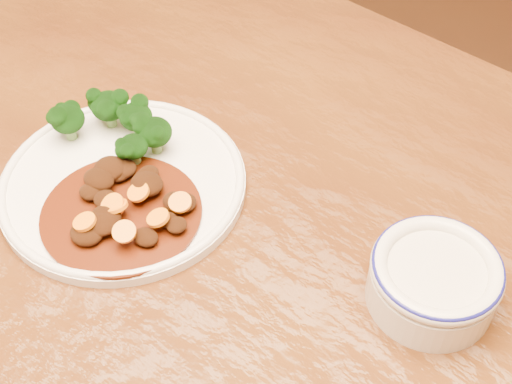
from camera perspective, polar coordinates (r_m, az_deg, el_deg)
The scene contains 5 objects.
dining_table at distance 0.70m, azimuth -6.66°, elevation -9.70°, with size 1.60×1.09×0.75m.
dinner_plate at distance 0.70m, azimuth -10.61°, elevation 0.75°, with size 0.24×0.24×0.01m.
broccoli_florets at distance 0.72m, azimuth -10.96°, elevation 5.51°, with size 0.12×0.07×0.04m.
mince_stew at distance 0.66m, azimuth -10.50°, elevation -0.78°, with size 0.15×0.15×0.03m.
dip_bowl at distance 0.61m, azimuth 14.05°, elevation -6.78°, with size 0.11×0.11×0.05m.
Camera 1 is at (0.28, -0.27, 1.25)m, focal length 50.00 mm.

